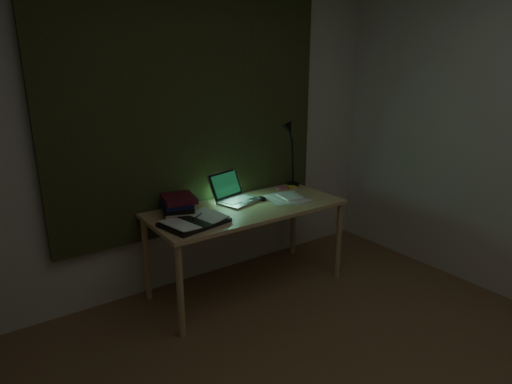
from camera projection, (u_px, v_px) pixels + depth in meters
wall_back at (193, 126)px, 3.24m from camera, size 3.50×0.00×2.50m
curtain at (194, 100)px, 3.15m from camera, size 2.20×0.06×2.00m
desk at (247, 248)px, 3.31m from camera, size 1.48×0.65×0.68m
laptop at (240, 188)px, 3.29m from camera, size 0.41×0.44×0.23m
open_textbook at (194, 221)px, 2.86m from camera, size 0.47×0.38×0.04m
book_stack at (178, 205)px, 3.04m from camera, size 0.27×0.30×0.14m
loose_papers at (284, 197)px, 3.41m from camera, size 0.41×0.42×0.02m
mouse at (262, 198)px, 3.36m from camera, size 0.06×0.09×0.03m
sticky_yellow at (292, 187)px, 3.71m from camera, size 0.08×0.08×0.01m
sticky_pink at (281, 188)px, 3.67m from camera, size 0.10×0.10×0.02m
desk_lamp at (294, 153)px, 3.70m from camera, size 0.43×0.36×0.58m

